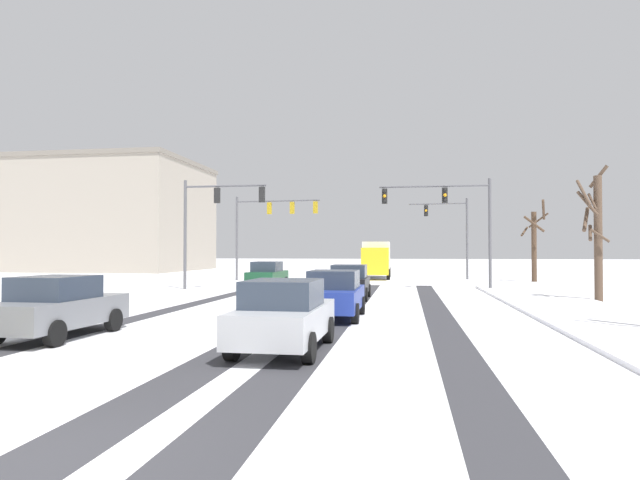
# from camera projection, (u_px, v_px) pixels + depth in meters

# --- Properties ---
(ground_plane) EXTENTS (300.00, 300.00, 0.00)m
(ground_plane) POSITION_uv_depth(u_px,v_px,m) (15.00, 465.00, 5.75)
(ground_plane) COLOR white
(wheel_track_left_lane) EXTENTS (1.07, 32.37, 0.01)m
(wheel_track_left_lane) POSITION_uv_depth(u_px,v_px,m) (301.00, 312.00, 20.25)
(wheel_track_left_lane) COLOR #38383D
(wheel_track_left_lane) RESTS_ON ground
(wheel_track_right_lane) EXTENTS (1.04, 32.37, 0.01)m
(wheel_track_right_lane) POSITION_uv_depth(u_px,v_px,m) (345.00, 312.00, 19.98)
(wheel_track_right_lane) COLOR #38383D
(wheel_track_right_lane) RESTS_ON ground
(wheel_track_center) EXTENTS (0.85, 32.37, 0.01)m
(wheel_track_center) POSITION_uv_depth(u_px,v_px,m) (172.00, 309.00, 21.05)
(wheel_track_center) COLOR #38383D
(wheel_track_center) RESTS_ON ground
(wheel_track_oncoming) EXTENTS (0.98, 32.37, 0.01)m
(wheel_track_oncoming) POSITION_uv_depth(u_px,v_px,m) (438.00, 314.00, 19.46)
(wheel_track_oncoming) COLOR #38383D
(wheel_track_oncoming) RESTS_ON ground
(sidewalk_kerb_right) EXTENTS (4.00, 32.37, 0.12)m
(sidewalk_kerb_right) POSITION_uv_depth(u_px,v_px,m) (604.00, 321.00, 17.20)
(sidewalk_kerb_right) COLOR white
(sidewalk_kerb_right) RESTS_ON ground
(traffic_signal_far_left) EXTENTS (6.72, 0.71, 6.50)m
(traffic_signal_far_left) POSITION_uv_depth(u_px,v_px,m) (270.00, 218.00, 41.63)
(traffic_signal_far_left) COLOR #56565B
(traffic_signal_far_left) RESTS_ON ground
(traffic_signal_near_right) EXTENTS (6.50, 0.40, 6.50)m
(traffic_signal_near_right) POSITION_uv_depth(u_px,v_px,m) (450.00, 210.00, 31.85)
(traffic_signal_near_right) COLOR #56565B
(traffic_signal_near_right) RESTS_ON ground
(traffic_signal_near_left) EXTENTS (5.08, 0.42, 6.50)m
(traffic_signal_near_left) POSITION_uv_depth(u_px,v_px,m) (213.00, 212.00, 32.08)
(traffic_signal_near_left) COLOR #56565B
(traffic_signal_near_left) RESTS_ON ground
(traffic_signal_far_right) EXTENTS (4.68, 0.46, 6.50)m
(traffic_signal_far_right) POSITION_uv_depth(u_px,v_px,m) (451.00, 225.00, 43.63)
(traffic_signal_far_right) COLOR #56565B
(traffic_signal_far_right) RESTS_ON ground
(car_dark_green_lead) EXTENTS (1.87, 4.12, 1.62)m
(car_dark_green_lead) POSITION_uv_depth(u_px,v_px,m) (267.00, 275.00, 33.22)
(car_dark_green_lead) COLOR #194C2D
(car_dark_green_lead) RESTS_ON ground
(car_black_second) EXTENTS (1.88, 4.12, 1.62)m
(car_black_second) POSITION_uv_depth(u_px,v_px,m) (350.00, 282.00, 25.58)
(car_black_second) COLOR black
(car_black_second) RESTS_ON ground
(car_blue_third) EXTENTS (1.85, 4.11, 1.62)m
(car_blue_third) POSITION_uv_depth(u_px,v_px,m) (334.00, 294.00, 18.24)
(car_blue_third) COLOR #233899
(car_blue_third) RESTS_ON ground
(car_grey_fourth) EXTENTS (1.88, 4.12, 1.62)m
(car_grey_fourth) POSITION_uv_depth(u_px,v_px,m) (58.00, 307.00, 14.18)
(car_grey_fourth) COLOR slate
(car_grey_fourth) RESTS_ON ground
(car_silver_fifth) EXTENTS (1.87, 4.12, 1.62)m
(car_silver_fifth) POSITION_uv_depth(u_px,v_px,m) (284.00, 315.00, 12.27)
(car_silver_fifth) COLOR #B7BABF
(car_silver_fifth) RESTS_ON ground
(box_truck_delivery) EXTENTS (2.42, 7.44, 3.02)m
(box_truck_delivery) POSITION_uv_depth(u_px,v_px,m) (376.00, 259.00, 45.13)
(box_truck_delivery) COLOR yellow
(box_truck_delivery) RESTS_ON ground
(bare_tree_sidewalk_mid) EXTENTS (1.40, 1.58, 6.15)m
(bare_tree_sidewalk_mid) POSITION_uv_depth(u_px,v_px,m) (596.00, 232.00, 24.17)
(bare_tree_sidewalk_mid) COLOR brown
(bare_tree_sidewalk_mid) RESTS_ON ground
(bare_tree_sidewalk_far) EXTENTS (2.12, 2.01, 6.02)m
(bare_tree_sidewalk_far) POSITION_uv_depth(u_px,v_px,m) (534.00, 241.00, 40.05)
(bare_tree_sidewalk_far) COLOR #4C3828
(bare_tree_sidewalk_far) RESTS_ON ground
(office_building_far_left_block) EXTENTS (27.86, 16.88, 12.66)m
(office_building_far_left_block) POSITION_uv_depth(u_px,v_px,m) (81.00, 217.00, 64.31)
(office_building_far_left_block) COLOR #A89E8E
(office_building_far_left_block) RESTS_ON ground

